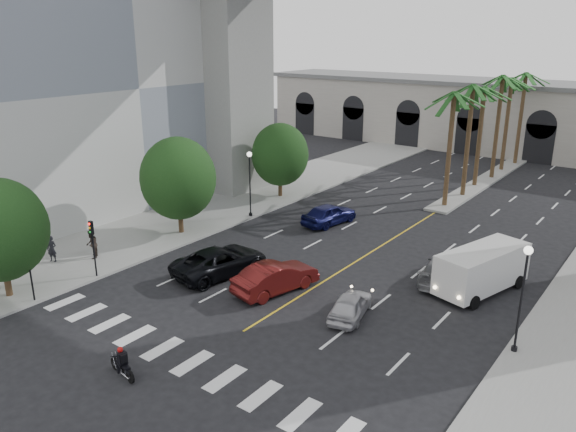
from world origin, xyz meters
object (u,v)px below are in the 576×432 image
Objects in this scene: motorcycle_rider at (122,364)px; car_d at (443,270)px; traffic_signal_far at (93,239)px; car_e at (329,214)px; car_c at (220,261)px; lamp_post_left_far at (250,178)px; traffic_signal_near at (28,260)px; lamp_post_right at (523,290)px; pedestrian_a at (52,249)px; cargo_van at (481,268)px; pedestrian_b at (92,244)px; car_b at (276,277)px; car_a at (350,305)px.

car_d reaches higher than motorcycle_rider.
traffic_signal_far is 17.92m from car_e.
car_c reaches higher than car_e.
traffic_signal_near is (0.10, -18.50, -0.71)m from lamp_post_left_far.
traffic_signal_near is at bearing -90.00° from traffic_signal_far.
motorcycle_rider is 0.38× the size of car_d.
pedestrian_a is at bearing -165.82° from lamp_post_right.
car_c is 1.19× the size of car_d.
car_c is at bearing -174.76° from lamp_post_right.
traffic_signal_far reaches higher than car_c.
cargo_van is at bearing 169.06° from car_e.
car_b is at bearing 59.80° from pedestrian_b.
car_e is at bearing 74.37° from traffic_signal_near.
traffic_signal_near is 6.31m from pedestrian_b.
car_a is 8.31m from cargo_van.
car_a is (14.87, -9.48, -2.56)m from lamp_post_left_far.
lamp_post_left_far is 1.38× the size of car_a.
traffic_signal_near reaches higher than car_a.
lamp_post_right is at bearing -12.58° from pedestrian_a.
cargo_van is at bearing -136.03° from car_a.
car_b is 0.81× the size of cargo_van.
car_d is (16.95, 16.07, -1.76)m from traffic_signal_near.
lamp_post_left_far is 1.47× the size of traffic_signal_near.
cargo_van reaches higher than motorcycle_rider.
cargo_van reaches higher than car_a.
car_a is 19.67m from pedestrian_a.
lamp_post_left_far is 2.74× the size of motorcycle_rider.
lamp_post_right is 25.86m from pedestrian_b.
pedestrian_a reaches higher than car_d.
car_c is at bearing 23.19° from car_d.
lamp_post_left_far is at bearing -17.05° from car_d.
cargo_van is (19.20, 16.01, -1.07)m from traffic_signal_near.
lamp_post_left_far is 0.83× the size of cargo_van.
lamp_post_right reaches higher than traffic_signal_near.
lamp_post_left_far is 17.40m from car_d.
lamp_post_left_far reaches higher than car_b.
pedestrian_a is (-21.12, -12.36, 0.25)m from car_d.
traffic_signal_near is 0.75× the size of car_e.
traffic_signal_far is at bearing 160.23° from motorcycle_rider.
motorcycle_rider is 14.80m from pedestrian_a.
lamp_post_left_far is 1.02× the size of car_b.
cargo_van is (13.61, 7.08, 0.59)m from car_c.
lamp_post_left_far is 2.80× the size of pedestrian_b.
car_d is (17.05, -2.43, -2.47)m from lamp_post_left_far.
car_d is (2.18, 7.05, 0.09)m from car_a.
pedestrian_b reaches higher than car_c.
car_e is (-3.84, 22.37, 0.18)m from motorcycle_rider.
car_d is 0.80× the size of cargo_van.
lamp_post_left_far reaches higher than motorcycle_rider.
car_b is 12.43m from car_e.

